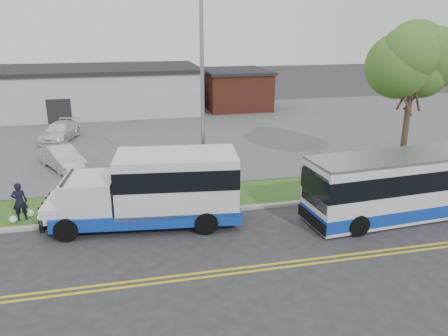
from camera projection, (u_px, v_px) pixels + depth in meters
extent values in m
plane|color=#28282B|center=(146.00, 229.00, 18.42)|extent=(140.00, 140.00, 0.00)
cube|color=gold|center=(153.00, 279.00, 14.86)|extent=(70.00, 0.12, 0.01)
cube|color=gold|center=(153.00, 284.00, 14.58)|extent=(70.00, 0.12, 0.01)
cube|color=#9E9B93|center=(145.00, 217.00, 19.42)|extent=(80.00, 0.30, 0.15)
cube|color=#264F1A|center=(143.00, 202.00, 21.09)|extent=(80.00, 3.30, 0.10)
cube|color=#4C4C4F|center=(134.00, 134.00, 34.13)|extent=(80.00, 25.00, 0.10)
cube|color=#9E9E99|center=(65.00, 93.00, 41.50)|extent=(25.00, 10.00, 4.00)
cube|color=black|center=(62.00, 69.00, 40.81)|extent=(25.40, 10.40, 0.35)
cube|color=black|center=(59.00, 112.00, 37.20)|extent=(2.00, 0.15, 2.20)
cube|color=brown|center=(235.00, 91.00, 44.13)|extent=(6.00, 7.00, 3.60)
cube|color=black|center=(235.00, 71.00, 43.52)|extent=(6.30, 7.30, 0.30)
cylinder|color=#3B2E20|center=(404.00, 137.00, 23.39)|extent=(0.32, 0.32, 4.76)
ellipsoid|color=#3B6122|center=(414.00, 66.00, 22.21)|extent=(5.20, 5.20, 4.42)
cylinder|color=gray|center=(203.00, 101.00, 20.12)|extent=(0.18, 0.18, 9.50)
cube|color=#0E35A1|center=(149.00, 210.00, 18.78)|extent=(8.00, 3.50, 0.57)
cube|color=silver|center=(177.00, 181.00, 18.50)|extent=(5.28, 3.18, 2.39)
cube|color=black|center=(177.00, 172.00, 18.37)|extent=(5.31, 3.23, 0.85)
cube|color=silver|center=(90.00, 193.00, 18.25)|extent=(2.32, 2.67, 1.37)
cube|color=black|center=(68.00, 188.00, 18.09)|extent=(0.36, 2.16, 1.03)
cube|color=silver|center=(61.00, 207.00, 18.30)|extent=(1.40, 2.45, 0.63)
cube|color=black|center=(49.00, 215.00, 18.35)|extent=(0.44, 2.34, 0.57)
sphere|color=#FFD88C|center=(41.00, 217.00, 17.45)|extent=(0.25, 0.25, 0.23)
sphere|color=#FFD88C|center=(52.00, 201.00, 19.06)|extent=(0.25, 0.25, 0.23)
cylinder|color=black|center=(66.00, 230.00, 17.34)|extent=(0.99, 0.43, 0.96)
cylinder|color=black|center=(79.00, 205.00, 19.66)|extent=(0.99, 0.43, 0.96)
cylinder|color=black|center=(206.00, 223.00, 17.92)|extent=(0.99, 0.43, 0.96)
cylinder|color=black|center=(203.00, 200.00, 20.24)|extent=(0.99, 0.43, 0.96)
cube|color=silver|center=(418.00, 184.00, 19.50)|extent=(10.48, 3.11, 2.72)
cube|color=#0E35A1|center=(415.00, 203.00, 19.79)|extent=(10.50, 3.13, 0.56)
cube|color=black|center=(419.00, 173.00, 19.33)|extent=(10.52, 3.15, 0.89)
cube|color=black|center=(315.00, 189.00, 17.96)|extent=(0.25, 2.16, 1.50)
cube|color=black|center=(312.00, 220.00, 18.37)|extent=(0.29, 2.35, 0.47)
cube|color=gray|center=(422.00, 154.00, 19.06)|extent=(10.48, 3.11, 0.11)
cylinder|color=black|center=(358.00, 225.00, 17.78)|extent=(0.92, 0.37, 0.90)
cylinder|color=black|center=(330.00, 205.00, 19.79)|extent=(0.92, 0.37, 0.90)
cylinder|color=black|center=(440.00, 190.00, 21.50)|extent=(0.92, 0.37, 0.90)
imported|color=black|center=(20.00, 201.00, 18.85)|extent=(0.65, 0.46, 1.72)
imported|color=#B9BBC1|center=(62.00, 157.00, 25.69)|extent=(3.15, 4.24, 1.33)
imported|color=white|center=(60.00, 132.00, 31.85)|extent=(2.90, 4.83, 1.31)
sphere|color=white|center=(13.00, 219.00, 18.78)|extent=(0.32, 0.32, 0.32)
sphere|color=white|center=(30.00, 213.00, 19.37)|extent=(0.32, 0.32, 0.32)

